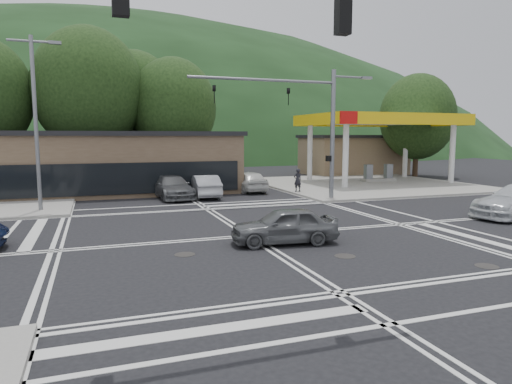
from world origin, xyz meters
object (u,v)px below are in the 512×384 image
object	(u,v)px
car_northbound	(172,187)
pedestrian	(298,180)
car_queue_a	(205,186)
car_queue_b	(249,181)
car_grey_center	(284,226)

from	to	relation	value
car_northbound	pedestrian	world-z (taller)	pedestrian
car_queue_a	car_northbound	distance (m)	2.11
car_queue_a	car_queue_b	distance (m)	4.14
car_northbound	car_grey_center	bearing A→B (deg)	-87.63
car_grey_center	car_queue_b	bearing A→B (deg)	173.61
car_northbound	pedestrian	bearing A→B (deg)	-9.09
car_queue_a	car_queue_b	bearing A→B (deg)	-149.56
car_northbound	pedestrian	size ratio (longest dim) A/B	3.16
car_grey_center	car_queue_a	bearing A→B (deg)	-173.22
car_grey_center	car_northbound	bearing A→B (deg)	-164.57
car_queue_b	car_northbound	bearing A→B (deg)	17.28
car_grey_center	pedestrian	distance (m)	14.93
car_queue_b	pedestrian	size ratio (longest dim) A/B	2.79
car_queue_b	pedestrian	world-z (taller)	pedestrian
car_queue_a	car_northbound	world-z (taller)	car_queue_a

